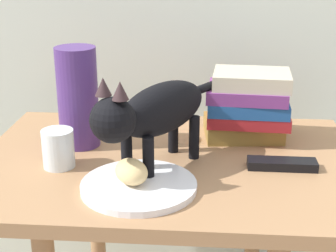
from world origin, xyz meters
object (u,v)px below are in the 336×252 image
Objects in this scene: green_vase at (78,97)px; candle_jar at (58,151)px; tv_remote at (282,164)px; book_stack at (247,105)px; side_table at (168,190)px; cat at (154,112)px; bread_roll at (131,172)px; plate at (139,186)px.

candle_jar is (-0.02, -0.13, -0.08)m from green_vase.
green_vase is 1.60× the size of tv_remote.
tv_remote is at bearing -69.57° from book_stack.
cat is (-0.02, -0.06, 0.21)m from side_table.
green_vase is 2.83× the size of candle_jar.
cat reaches higher than side_table.
side_table is 5.82× the size of tv_remote.
green_vase is at bearing -168.98° from book_stack.
tv_remote reaches higher than side_table.
green_vase is (-0.16, 0.23, 0.08)m from bread_roll.
book_stack is at bearing 26.36° from candle_jar.
tv_remote is (0.47, -0.10, -0.11)m from green_vase.
candle_jar is at bearing 153.32° from plate.
green_vase is (-0.41, -0.08, 0.03)m from book_stack.
green_vase is at bearing 146.44° from cat.
cat is at bearing 77.22° from plate.
book_stack is at bearing 44.74° from cat.
cat reaches higher than plate.
green_vase is at bearing 162.31° from side_table.
candle_jar is (-0.18, 0.10, -0.00)m from bread_roll.
bread_roll reaches higher than tv_remote.
tv_remote is at bearing -12.12° from green_vase.
bread_roll is 0.20m from candle_jar.
side_table is at bearing 14.20° from candle_jar.
cat is at bearing 69.85° from bread_roll.
green_vase is at bearing 168.25° from tv_remote.
bread_roll is at bearing -172.60° from plate.
book_stack is at bearing 110.79° from tv_remote.
book_stack reaches higher than plate.
bread_roll is at bearing -28.95° from candle_jar.
candle_jar is (-0.24, -0.06, 0.12)m from side_table.
side_table is 3.73× the size of plate.
bread_roll is at bearing -110.15° from cat.
cat is (0.04, 0.10, 0.09)m from bread_roll.
book_stack reaches higher than tv_remote.
cat reaches higher than book_stack.
bread_roll is 0.33× the size of green_vase.
plate is at bearing -127.35° from book_stack.
green_vase reaches higher than book_stack.
cat is 0.30m from book_stack.
candle_jar is at bearing -153.64° from book_stack.
tv_remote is (0.25, -0.03, 0.09)m from side_table.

